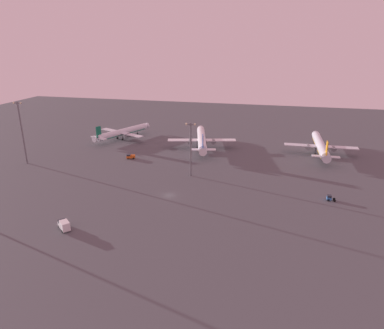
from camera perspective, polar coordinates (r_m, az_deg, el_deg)
name	(u,v)px	position (r m, az deg, el deg)	size (l,w,h in m)	color
ground_plane	(169,195)	(131.31, -3.76, -5.07)	(416.00, 416.00, 0.00)	#4C4C51
airplane_terminal_side	(202,140)	(187.98, 1.60, 4.11)	(36.58, 46.67, 12.10)	white
airplane_near_gate	(122,132)	(209.52, -11.36, 5.20)	(31.16, 39.44, 10.70)	silver
airplane_mid_apron	(321,146)	(188.62, 20.32, 2.90)	(35.83, 46.10, 11.85)	silver
catering_truck	(64,225)	(114.90, -20.23, -9.26)	(5.79, 5.50, 3.05)	white
cargo_loader	(131,156)	(173.61, -10.03, 1.32)	(4.54, 3.15, 2.25)	#D85919
pushback_tug	(330,198)	(136.06, 21.62, -5.09)	(3.14, 1.92, 2.05)	#3372BF
apron_light_west	(191,146)	(145.17, -0.21, 3.07)	(4.80, 0.90, 23.24)	slate
apron_light_east	(22,129)	(178.21, -26.13, 5.19)	(4.80, 0.90, 29.18)	slate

